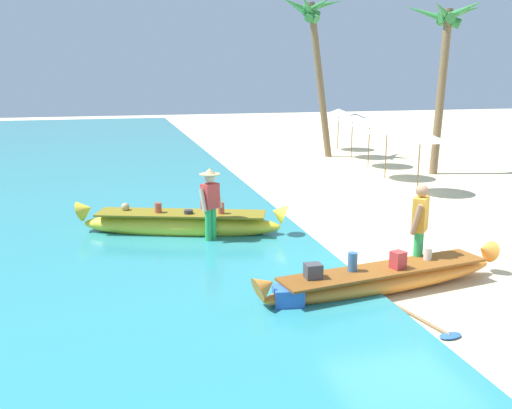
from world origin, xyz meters
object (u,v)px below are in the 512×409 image
(person_vendor_hatted, at_px, (210,201))
(boat_yellow_midground, at_px, (181,224))
(person_tourist_customer, at_px, (420,225))
(boat_orange_foreground, at_px, (384,278))
(palm_tree_tall_inland, at_px, (313,29))
(paddle, at_px, (426,322))
(palm_tree_leaning_seaward, at_px, (446,36))
(cooler_box, at_px, (288,299))

(person_vendor_hatted, bearing_deg, boat_yellow_midground, 127.39)
(person_tourist_customer, bearing_deg, boat_orange_foreground, -150.89)
(boat_orange_foreground, distance_m, boat_yellow_midground, 5.02)
(palm_tree_tall_inland, height_order, paddle, palm_tree_tall_inland)
(boat_orange_foreground, bearing_deg, person_vendor_hatted, 124.59)
(person_vendor_hatted, bearing_deg, person_tourist_customer, -41.91)
(boat_orange_foreground, relative_size, person_vendor_hatted, 2.90)
(person_vendor_hatted, distance_m, paddle, 5.35)
(boat_orange_foreground, relative_size, person_tourist_customer, 2.81)
(palm_tree_tall_inland, height_order, palm_tree_leaning_seaward, palm_tree_tall_inland)
(palm_tree_leaning_seaward, bearing_deg, palm_tree_tall_inland, 121.66)
(cooler_box, bearing_deg, person_vendor_hatted, 105.33)
(palm_tree_leaning_seaward, xyz_separation_m, cooler_box, (-8.82, -10.28, -4.58))
(paddle, bearing_deg, person_tourist_customer, 64.52)
(person_tourist_customer, bearing_deg, palm_tree_tall_inland, 77.89)
(boat_yellow_midground, relative_size, palm_tree_tall_inland, 0.70)
(palm_tree_tall_inland, bearing_deg, cooler_box, -110.73)
(palm_tree_tall_inland, bearing_deg, palm_tree_leaning_seaward, -58.34)
(person_vendor_hatted, bearing_deg, cooler_box, -81.47)
(person_tourist_customer, height_order, paddle, person_tourist_customer)
(boat_yellow_midground, xyz_separation_m, cooler_box, (1.10, -4.44, -0.12))
(person_tourist_customer, height_order, palm_tree_leaning_seaward, palm_tree_leaning_seaward)
(boat_orange_foreground, distance_m, palm_tree_leaning_seaward, 13.00)
(boat_yellow_midground, bearing_deg, person_vendor_hatted, -52.61)
(paddle, bearing_deg, cooler_box, 151.59)
(person_tourist_customer, relative_size, palm_tree_leaning_seaward, 0.28)
(boat_orange_foreground, relative_size, cooler_box, 10.65)
(cooler_box, height_order, paddle, cooler_box)
(palm_tree_tall_inland, relative_size, palm_tree_leaning_seaward, 1.11)
(boat_orange_foreground, height_order, palm_tree_leaning_seaward, palm_tree_leaning_seaward)
(palm_tree_leaning_seaward, relative_size, paddle, 3.69)
(person_vendor_hatted, bearing_deg, paddle, -63.27)
(person_vendor_hatted, distance_m, person_tourist_customer, 4.35)
(palm_tree_leaning_seaward, bearing_deg, boat_orange_foreground, -125.27)
(boat_orange_foreground, relative_size, palm_tree_leaning_seaward, 0.80)
(person_tourist_customer, height_order, cooler_box, person_tourist_customer)
(person_vendor_hatted, xyz_separation_m, paddle, (2.37, -4.71, -0.92))
(boat_yellow_midground, height_order, person_tourist_customer, person_tourist_customer)
(boat_orange_foreground, distance_m, palm_tree_tall_inland, 16.24)
(boat_orange_foreground, xyz_separation_m, paddle, (0.03, -1.31, -0.21))
(palm_tree_tall_inland, bearing_deg, boat_orange_foreground, -104.96)
(palm_tree_tall_inland, bearing_deg, boat_yellow_midground, -122.48)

